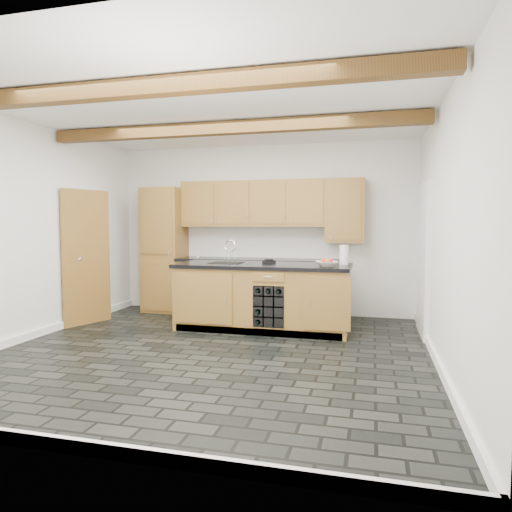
{
  "coord_description": "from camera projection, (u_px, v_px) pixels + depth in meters",
  "views": [
    {
      "loc": [
        1.8,
        -4.97,
        1.49
      ],
      "look_at": [
        0.32,
        0.8,
        1.08
      ],
      "focal_mm": 32.0,
      "sensor_mm": 36.0,
      "label": 1
    }
  ],
  "objects": [
    {
      "name": "paper_towel",
      "position": [
        344.0,
        255.0,
        6.31
      ],
      "size": [
        0.12,
        0.12,
        0.27
      ],
      "primitive_type": "cylinder",
      "color": "white",
      "rests_on": "island"
    },
    {
      "name": "fruit_cluster",
      "position": [
        327.0,
        261.0,
        6.06
      ],
      "size": [
        0.16,
        0.17,
        0.07
      ],
      "color": "red",
      "rests_on": "fruit_bowl"
    },
    {
      "name": "back_cabinetry",
      "position": [
        237.0,
        255.0,
        7.54
      ],
      "size": [
        3.65,
        0.62,
        2.2
      ],
      "color": "olive",
      "rests_on": "ground"
    },
    {
      "name": "room_shell",
      "position": [
        220.0,
        221.0,
        5.78
      ],
      "size": [
        5.01,
        5.0,
        5.0
      ],
      "color": "white",
      "rests_on": "ground"
    },
    {
      "name": "kitchen_scale",
      "position": [
        269.0,
        261.0,
        6.58
      ],
      "size": [
        0.21,
        0.16,
        0.06
      ],
      "rotation": [
        0.0,
        0.0,
        0.38
      ],
      "color": "black",
      "rests_on": "island"
    },
    {
      "name": "mug",
      "position": [
        198.0,
        255.0,
        7.66
      ],
      "size": [
        0.11,
        0.11,
        0.08
      ],
      "primitive_type": "imported",
      "rotation": [
        0.0,
        0.0,
        -0.29
      ],
      "color": "white",
      "rests_on": "back_cabinetry"
    },
    {
      "name": "fruit_bowl",
      "position": [
        327.0,
        264.0,
        6.06
      ],
      "size": [
        0.37,
        0.37,
        0.07
      ],
      "primitive_type": "imported",
      "rotation": [
        0.0,
        0.0,
        0.39
      ],
      "color": "white",
      "rests_on": "island"
    },
    {
      "name": "island",
      "position": [
        263.0,
        296.0,
        6.48
      ],
      "size": [
        2.48,
        0.96,
        0.93
      ],
      "color": "olive",
      "rests_on": "ground"
    },
    {
      "name": "faucet",
      "position": [
        227.0,
        260.0,
        6.64
      ],
      "size": [
        0.45,
        0.4,
        0.34
      ],
      "color": "black",
      "rests_on": "island"
    },
    {
      "name": "ground",
      "position": [
        213.0,
        351.0,
        5.35
      ],
      "size": [
        5.0,
        5.0,
        0.0
      ],
      "primitive_type": "plane",
      "color": "black",
      "rests_on": "ground"
    }
  ]
}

